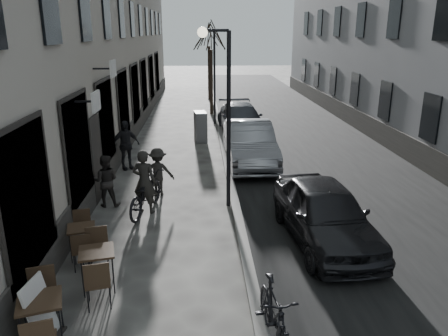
{
  "coord_description": "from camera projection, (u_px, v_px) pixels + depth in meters",
  "views": [
    {
      "loc": [
        -0.78,
        -6.07,
        5.0
      ],
      "look_at": [
        -0.24,
        4.03,
        1.8
      ],
      "focal_mm": 35.0,
      "sensor_mm": 36.0,
      "label": 1
    }
  ],
  "objects": [
    {
      "name": "road",
      "position": [
        290.0,
        131.0,
        22.76
      ],
      "size": [
        7.3,
        60.0,
        0.0
      ],
      "primitive_type": "cube",
      "color": "black",
      "rests_on": "ground"
    },
    {
      "name": "kerb",
      "position": [
        220.0,
        130.0,
        22.56
      ],
      "size": [
        0.25,
        60.0,
        0.12
      ],
      "primitive_type": "cube",
      "color": "slate",
      "rests_on": "ground"
    },
    {
      "name": "streetlamp_near",
      "position": [
        223.0,
        100.0,
        12.08
      ],
      "size": [
        0.9,
        0.28,
        5.09
      ],
      "color": "black",
      "rests_on": "ground"
    },
    {
      "name": "streetlamp_far",
      "position": [
        211.0,
        66.0,
        23.51
      ],
      "size": [
        0.9,
        0.28,
        5.09
      ],
      "color": "black",
      "rests_on": "ground"
    },
    {
      "name": "tree_near",
      "position": [
        211.0,
        36.0,
        25.91
      ],
      "size": [
        2.4,
        2.4,
        5.7
      ],
      "color": "black",
      "rests_on": "ground"
    },
    {
      "name": "tree_far",
      "position": [
        209.0,
        35.0,
        31.63
      ],
      "size": [
        2.4,
        2.4,
        5.7
      ],
      "color": "black",
      "rests_on": "ground"
    },
    {
      "name": "bistro_set_a",
      "position": [
        42.0,
        317.0,
        7.14
      ],
      "size": [
        0.94,
        1.75,
        1.0
      ],
      "rotation": [
        0.0,
        0.0,
        0.29
      ],
      "color": "black",
      "rests_on": "ground"
    },
    {
      "name": "bistro_set_b",
      "position": [
        98.0,
        265.0,
        8.72
      ],
      "size": [
        0.82,
        1.73,
        0.99
      ],
      "rotation": [
        0.0,
        0.0,
        0.22
      ],
      "color": "black",
      "rests_on": "ground"
    },
    {
      "name": "bistro_set_c",
      "position": [
        82.0,
        238.0,
        9.98
      ],
      "size": [
        0.74,
        1.53,
        0.88
      ],
      "rotation": [
        0.0,
        0.0,
        0.24
      ],
      "color": "black",
      "rests_on": "ground"
    },
    {
      "name": "sign_board",
      "position": [
        42.0,
        317.0,
        7.24
      ],
      "size": [
        0.48,
        0.7,
        1.13
      ],
      "rotation": [
        0.0,
        0.0,
        -0.17
      ],
      "color": "black",
      "rests_on": "ground"
    },
    {
      "name": "utility_cabinet",
      "position": [
        201.0,
        127.0,
        20.36
      ],
      "size": [
        0.64,
        1.0,
        1.4
      ],
      "primitive_type": "cube",
      "rotation": [
        0.0,
        0.0,
        0.14
      ],
      "color": "#5E5E60",
      "rests_on": "ground"
    },
    {
      "name": "bicycle",
      "position": [
        145.0,
        194.0,
        12.4
      ],
      "size": [
        1.31,
        2.29,
        1.14
      ],
      "primitive_type": "imported",
      "rotation": [
        0.0,
        0.0,
        2.87
      ],
      "color": "black",
      "rests_on": "ground"
    },
    {
      "name": "cyclist_rider",
      "position": [
        144.0,
        182.0,
        12.29
      ],
      "size": [
        0.77,
        0.61,
        1.86
      ],
      "primitive_type": "imported",
      "rotation": [
        0.0,
        0.0,
        2.87
      ],
      "color": "black",
      "rests_on": "ground"
    },
    {
      "name": "pedestrian_near",
      "position": [
        106.0,
        181.0,
        12.8
      ],
      "size": [
        0.76,
        0.6,
        1.56
      ],
      "primitive_type": "imported",
      "rotation": [
        0.0,
        0.0,
        3.15
      ],
      "color": "#272421",
      "rests_on": "ground"
    },
    {
      "name": "pedestrian_mid",
      "position": [
        158.0,
        172.0,
        13.66
      ],
      "size": [
        1.0,
        0.59,
        1.54
      ],
      "primitive_type": "imported",
      "rotation": [
        0.0,
        0.0,
        3.16
      ],
      "color": "black",
      "rests_on": "ground"
    },
    {
      "name": "pedestrian_far",
      "position": [
        125.0,
        145.0,
        16.21
      ],
      "size": [
        1.17,
        0.93,
        1.85
      ],
      "primitive_type": "imported",
      "rotation": [
        0.0,
        0.0,
        0.52
      ],
      "color": "black",
      "rests_on": "ground"
    },
    {
      "name": "car_near",
      "position": [
        325.0,
        213.0,
        10.62
      ],
      "size": [
        2.12,
        4.53,
        1.5
      ],
      "primitive_type": "imported",
      "rotation": [
        0.0,
        0.0,
        0.08
      ],
      "color": "black",
      "rests_on": "ground"
    },
    {
      "name": "car_mid",
      "position": [
        249.0,
        144.0,
        16.87
      ],
      "size": [
        1.8,
        4.98,
        1.63
      ],
      "primitive_type": "imported",
      "rotation": [
        0.0,
        0.0,
        0.01
      ],
      "color": "gray",
      "rests_on": "ground"
    },
    {
      "name": "car_far",
      "position": [
        241.0,
        119.0,
        22.1
      ],
      "size": [
        2.38,
        5.09,
        1.44
      ],
      "primitive_type": "imported",
      "rotation": [
        0.0,
        0.0,
        0.08
      ],
      "color": "#34373E",
      "rests_on": "ground"
    },
    {
      "name": "moped",
      "position": [
        274.0,
        316.0,
        7.08
      ],
      "size": [
        0.68,
        1.92,
        1.13
      ],
      "primitive_type": "imported",
      "rotation": [
        0.0,
        0.0,
        0.08
      ],
      "color": "black",
      "rests_on": "ground"
    }
  ]
}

